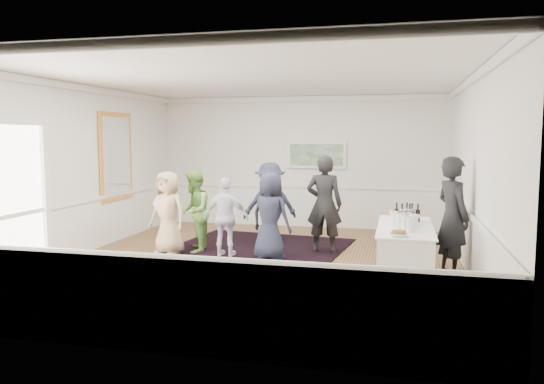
% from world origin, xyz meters
% --- Properties ---
extents(floor, '(8.00, 8.00, 0.00)m').
position_xyz_m(floor, '(0.00, 0.00, 0.00)').
color(floor, brown).
rests_on(floor, ground).
extents(ceiling, '(7.00, 8.00, 0.02)m').
position_xyz_m(ceiling, '(0.00, 0.00, 3.20)').
color(ceiling, white).
rests_on(ceiling, wall_back).
extents(wall_left, '(0.02, 8.00, 3.20)m').
position_xyz_m(wall_left, '(-3.50, 0.00, 1.60)').
color(wall_left, white).
rests_on(wall_left, floor).
extents(wall_right, '(0.02, 8.00, 3.20)m').
position_xyz_m(wall_right, '(3.50, 0.00, 1.60)').
color(wall_right, white).
rests_on(wall_right, floor).
extents(wall_back, '(7.00, 0.02, 3.20)m').
position_xyz_m(wall_back, '(0.00, 4.00, 1.60)').
color(wall_back, white).
rests_on(wall_back, floor).
extents(wall_front, '(7.00, 0.02, 3.20)m').
position_xyz_m(wall_front, '(0.00, -4.00, 1.60)').
color(wall_front, white).
rests_on(wall_front, floor).
extents(wainscoting, '(7.00, 8.00, 1.00)m').
position_xyz_m(wainscoting, '(0.00, 0.00, 0.50)').
color(wainscoting, white).
rests_on(wainscoting, floor).
extents(mirror, '(0.05, 1.25, 1.85)m').
position_xyz_m(mirror, '(-3.45, 1.30, 1.80)').
color(mirror, '#F2AB47').
rests_on(mirror, wall_left).
extents(doorway, '(0.10, 1.78, 2.56)m').
position_xyz_m(doorway, '(-3.45, -1.90, 1.42)').
color(doorway, white).
rests_on(doorway, wall_left).
extents(landscape_painting, '(1.44, 0.06, 0.66)m').
position_xyz_m(landscape_painting, '(0.40, 3.95, 1.78)').
color(landscape_painting, white).
rests_on(landscape_painting, wall_back).
extents(area_rug, '(3.82, 4.73, 0.02)m').
position_xyz_m(area_rug, '(-0.42, 0.56, 0.01)').
color(area_rug, black).
rests_on(area_rug, floor).
extents(serving_table, '(0.82, 2.15, 0.87)m').
position_xyz_m(serving_table, '(2.47, -0.65, 0.44)').
color(serving_table, white).
rests_on(serving_table, floor).
extents(bartender, '(0.73, 0.83, 1.91)m').
position_xyz_m(bartender, '(3.20, -0.13, 0.96)').
color(bartender, black).
rests_on(bartender, floor).
extents(guest_tan, '(0.88, 0.69, 1.58)m').
position_xyz_m(guest_tan, '(-1.85, 0.31, 0.79)').
color(guest_tan, tan).
rests_on(guest_tan, floor).
extents(guest_green, '(0.77, 0.89, 1.57)m').
position_xyz_m(guest_green, '(-1.45, 0.63, 0.79)').
color(guest_green, '#6CAC45').
rests_on(guest_green, floor).
extents(guest_lilac, '(0.87, 0.37, 1.47)m').
position_xyz_m(guest_lilac, '(-0.72, 0.38, 0.73)').
color(guest_lilac, silver).
rests_on(guest_lilac, floor).
extents(guest_dark_a, '(1.25, 0.99, 1.69)m').
position_xyz_m(guest_dark_a, '(-0.21, 1.68, 0.85)').
color(guest_dark_a, '#1F2333').
rests_on(guest_dark_a, floor).
extents(guest_dark_b, '(0.69, 0.46, 1.88)m').
position_xyz_m(guest_dark_b, '(0.99, 1.13, 0.94)').
color(guest_dark_b, black).
rests_on(guest_dark_b, floor).
extents(guest_navy, '(0.90, 0.73, 1.58)m').
position_xyz_m(guest_navy, '(0.13, 0.35, 0.79)').
color(guest_navy, '#1F2333').
rests_on(guest_navy, floor).
extents(wine_bottles, '(0.40, 0.23, 0.31)m').
position_xyz_m(wine_bottles, '(2.51, -0.17, 1.02)').
color(wine_bottles, black).
rests_on(wine_bottles, serving_table).
extents(juice_pitchers, '(0.40, 0.61, 0.24)m').
position_xyz_m(juice_pitchers, '(2.45, -0.94, 0.99)').
color(juice_pitchers, '#6DA33A').
rests_on(juice_pitchers, serving_table).
extents(ice_bucket, '(0.26, 0.26, 0.25)m').
position_xyz_m(ice_bucket, '(2.48, -0.50, 0.98)').
color(ice_bucket, silver).
rests_on(ice_bucket, serving_table).
extents(nut_bowl, '(0.25, 0.25, 0.08)m').
position_xyz_m(nut_bowl, '(2.38, -1.51, 0.91)').
color(nut_bowl, white).
rests_on(nut_bowl, serving_table).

